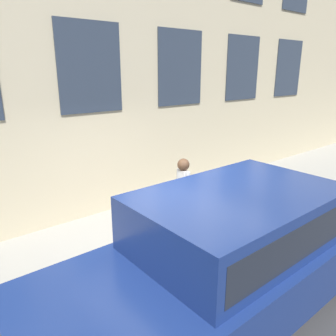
# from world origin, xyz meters

# --- Properties ---
(ground_plane) EXTENTS (80.00, 80.00, 0.00)m
(ground_plane) POSITION_xyz_m (0.00, 0.00, 0.00)
(ground_plane) COLOR #38383A
(sidewalk) EXTENTS (2.27, 60.00, 0.13)m
(sidewalk) POSITION_xyz_m (1.13, 0.00, 0.07)
(sidewalk) COLOR #9E9B93
(sidewalk) RESTS_ON ground_plane
(fire_hydrant) EXTENTS (0.31, 0.43, 0.68)m
(fire_hydrant) POSITION_xyz_m (0.41, -0.00, 0.48)
(fire_hydrant) COLOR red
(fire_hydrant) RESTS_ON sidewalk
(person) EXTENTS (0.34, 0.22, 1.39)m
(person) POSITION_xyz_m (0.62, -0.89, 0.96)
(person) COLOR #998466
(person) RESTS_ON sidewalk
(parked_car_navy_near) EXTENTS (1.89, 5.37, 1.65)m
(parked_car_navy_near) POSITION_xyz_m (-1.30, -0.08, 0.91)
(parked_car_navy_near) COLOR black
(parked_car_navy_near) RESTS_ON ground_plane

